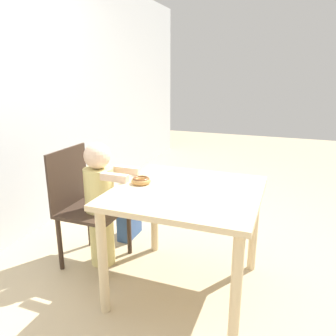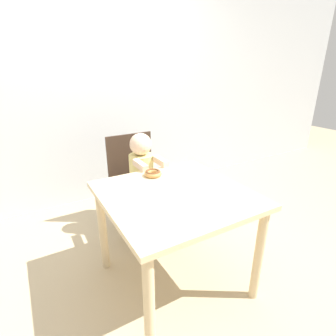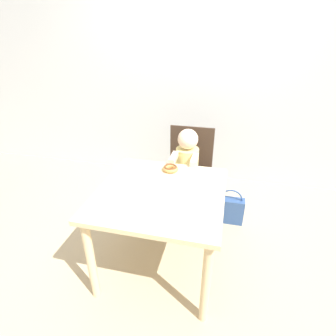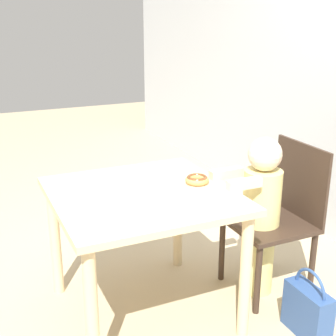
# 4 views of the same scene
# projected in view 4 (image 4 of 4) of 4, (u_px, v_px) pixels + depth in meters

# --- Properties ---
(ground_plane) EXTENTS (12.00, 12.00, 0.00)m
(ground_plane) POSITION_uv_depth(u_px,v_px,m) (144.00, 311.00, 2.65)
(ground_plane) COLOR tan
(dining_table) EXTENTS (0.91, 0.91, 0.72)m
(dining_table) POSITION_uv_depth(u_px,v_px,m) (142.00, 212.00, 2.45)
(dining_table) COLOR beige
(dining_table) RESTS_ON ground_plane
(chair) EXTENTS (0.45, 0.44, 0.89)m
(chair) POSITION_uv_depth(u_px,v_px,m) (278.00, 216.00, 2.75)
(chair) COLOR #38281E
(chair) RESTS_ON ground_plane
(child_figure) EXTENTS (0.23, 0.40, 0.96)m
(child_figure) POSITION_uv_depth(u_px,v_px,m) (260.00, 214.00, 2.69)
(child_figure) COLOR #E0D17F
(child_figure) RESTS_ON ground_plane
(donut) EXTENTS (0.13, 0.13, 0.04)m
(donut) POSITION_uv_depth(u_px,v_px,m) (197.00, 179.00, 2.53)
(donut) COLOR tan
(donut) RESTS_ON dining_table
(napkin) EXTENTS (0.28, 0.28, 0.00)m
(napkin) POSITION_uv_depth(u_px,v_px,m) (144.00, 192.00, 2.41)
(napkin) COLOR white
(napkin) RESTS_ON dining_table
(handbag) EXTENTS (0.28, 0.11, 0.38)m
(handbag) POSITION_uv_depth(u_px,v_px,m) (308.00, 310.00, 2.41)
(handbag) COLOR #2D4C84
(handbag) RESTS_ON ground_plane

